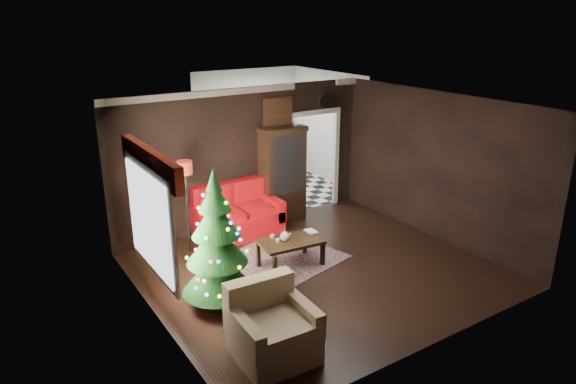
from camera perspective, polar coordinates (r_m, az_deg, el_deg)
floor at (r=8.86m, az=3.21°, el=-8.66°), size 5.50×5.50×0.00m
ceiling at (r=7.95m, az=3.58°, el=9.50°), size 5.50×5.50×0.00m
wall_back at (r=10.33m, az=-4.85°, el=3.75°), size 5.50×0.00×5.50m
wall_front at (r=6.61m, az=16.36°, el=-6.05°), size 5.50×0.00×5.50m
wall_left at (r=7.13m, az=-14.81°, el=-4.02°), size 0.00×5.50×5.50m
wall_right at (r=10.11m, az=16.08°, el=2.71°), size 0.00×5.50×5.50m
doorway at (r=11.29m, az=2.82°, el=3.28°), size 1.10×0.10×2.10m
left_window at (r=7.30m, az=-15.06°, el=-3.07°), size 0.05×1.60×1.40m
valance at (r=7.06m, az=-15.01°, el=3.24°), size 0.12×2.10×0.35m
kitchen_floor at (r=12.79m, az=-1.17°, el=0.30°), size 3.00×3.00×0.00m
kitchen_window at (r=13.58m, az=-4.49°, el=8.77°), size 0.70×0.06×0.70m
rug at (r=9.10m, az=-1.65°, el=-7.79°), size 2.64×2.17×0.01m
loveseat at (r=10.05m, az=-5.49°, el=-2.11°), size 1.70×0.90×1.00m
curio_cabinet at (r=10.63m, az=-0.63°, el=1.73°), size 0.90×0.45×1.90m
floor_lamp at (r=9.37m, az=-11.07°, el=-1.84°), size 0.39×0.39×1.77m
christmas_tree at (r=7.47m, az=-7.89°, el=-5.36°), size 1.20×1.20×2.03m
armchair at (r=6.62m, az=-1.61°, el=-14.49°), size 1.03×1.03×1.00m
coffee_table at (r=8.89m, az=0.27°, el=-6.73°), size 1.11×0.73×0.47m
teapot at (r=8.73m, az=-0.40°, el=-4.91°), size 0.18×0.18×0.17m
cup_a at (r=8.70m, az=-1.13°, el=-5.38°), size 0.08×0.08×0.06m
cup_b at (r=8.87m, az=-1.74°, el=-4.91°), size 0.08×0.08×0.06m
book at (r=9.03m, az=2.10°, el=-3.84°), size 0.17×0.03×0.23m
wall_clock at (r=11.11m, az=4.15°, el=10.03°), size 0.32×0.32×0.06m
painting at (r=10.47m, az=-1.20°, el=8.79°), size 0.62×0.05×0.52m
kitchen_counter at (r=13.65m, az=-3.85°, el=3.45°), size 1.80×0.60×0.90m
kitchen_table at (r=12.28m, az=-1.63°, el=1.33°), size 0.70×0.70×0.75m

